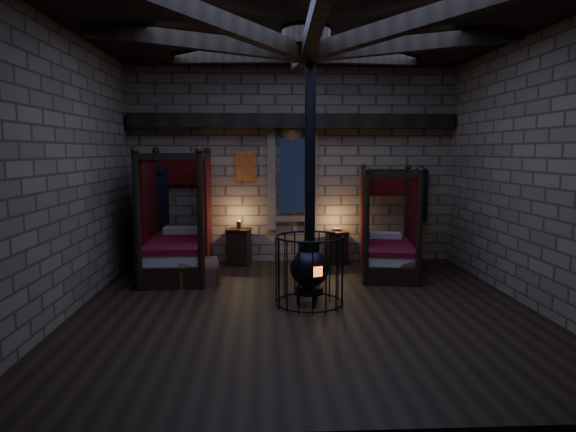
{
  "coord_description": "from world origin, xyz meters",
  "views": [
    {
      "loc": [
        -0.65,
        -7.66,
        2.42
      ],
      "look_at": [
        -0.23,
        0.6,
        1.37
      ],
      "focal_mm": 32.0,
      "sensor_mm": 36.0,
      "label": 1
    }
  ],
  "objects_px": {
    "bed_right": "(387,248)",
    "bed_left": "(178,245)",
    "trunk_left": "(197,273)",
    "trunk_right": "(395,268)",
    "stove": "(309,264)"
  },
  "relations": [
    {
      "from": "bed_right",
      "to": "bed_left",
      "type": "bearing_deg",
      "value": -172.61
    },
    {
      "from": "bed_right",
      "to": "trunk_left",
      "type": "bearing_deg",
      "value": -159.06
    },
    {
      "from": "bed_left",
      "to": "trunk_left",
      "type": "distance_m",
      "value": 1.07
    },
    {
      "from": "bed_left",
      "to": "trunk_left",
      "type": "bearing_deg",
      "value": -64.19
    },
    {
      "from": "bed_left",
      "to": "trunk_right",
      "type": "xyz_separation_m",
      "value": [
        4.11,
        -0.84,
        -0.32
      ]
    },
    {
      "from": "trunk_right",
      "to": "stove",
      "type": "relative_size",
      "value": 0.23
    },
    {
      "from": "bed_right",
      "to": "trunk_right",
      "type": "relative_size",
      "value": 2.25
    },
    {
      "from": "bed_right",
      "to": "stove",
      "type": "distance_m",
      "value": 2.7
    },
    {
      "from": "bed_right",
      "to": "trunk_left",
      "type": "relative_size",
      "value": 2.58
    },
    {
      "from": "trunk_left",
      "to": "stove",
      "type": "bearing_deg",
      "value": -53.13
    },
    {
      "from": "bed_right",
      "to": "trunk_right",
      "type": "height_order",
      "value": "bed_right"
    },
    {
      "from": "trunk_left",
      "to": "trunk_right",
      "type": "distance_m",
      "value": 3.64
    },
    {
      "from": "trunk_right",
      "to": "trunk_left",
      "type": "bearing_deg",
      "value": -163.79
    },
    {
      "from": "trunk_right",
      "to": "stove",
      "type": "bearing_deg",
      "value": -126.56
    },
    {
      "from": "trunk_left",
      "to": "stove",
      "type": "distance_m",
      "value": 2.35
    }
  ]
}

